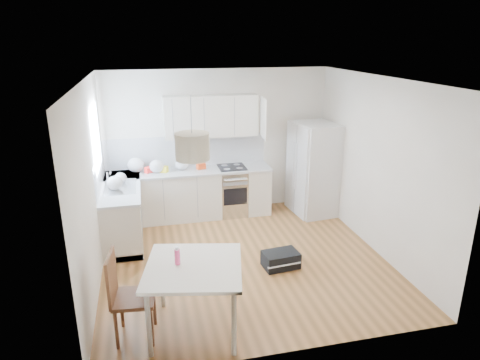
# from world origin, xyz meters

# --- Properties ---
(floor) EXTENTS (4.20, 4.20, 0.00)m
(floor) POSITION_xyz_m (0.00, 0.00, 0.00)
(floor) COLOR brown
(floor) RESTS_ON ground
(ceiling) EXTENTS (4.20, 4.20, 0.00)m
(ceiling) POSITION_xyz_m (0.00, 0.00, 2.70)
(ceiling) COLOR white
(ceiling) RESTS_ON wall_back
(wall_back) EXTENTS (4.20, 0.00, 4.20)m
(wall_back) POSITION_xyz_m (0.00, 2.10, 1.35)
(wall_back) COLOR beige
(wall_back) RESTS_ON floor
(wall_left) EXTENTS (0.00, 4.20, 4.20)m
(wall_left) POSITION_xyz_m (-2.10, 0.00, 1.35)
(wall_left) COLOR beige
(wall_left) RESTS_ON floor
(wall_right) EXTENTS (0.00, 4.20, 4.20)m
(wall_right) POSITION_xyz_m (2.10, 0.00, 1.35)
(wall_right) COLOR beige
(wall_right) RESTS_ON floor
(window_glassblock) EXTENTS (0.02, 1.00, 1.00)m
(window_glassblock) POSITION_xyz_m (-2.09, 1.15, 1.75)
(window_glassblock) COLOR #BFE0F9
(window_glassblock) RESTS_ON wall_left
(cabinets_back) EXTENTS (3.00, 0.60, 0.88)m
(cabinets_back) POSITION_xyz_m (-0.60, 1.80, 0.44)
(cabinets_back) COLOR beige
(cabinets_back) RESTS_ON floor
(cabinets_left) EXTENTS (0.60, 1.80, 0.88)m
(cabinets_left) POSITION_xyz_m (-1.80, 1.20, 0.44)
(cabinets_left) COLOR beige
(cabinets_left) RESTS_ON floor
(counter_back) EXTENTS (3.02, 0.64, 0.04)m
(counter_back) POSITION_xyz_m (-0.60, 1.80, 0.90)
(counter_back) COLOR #A8ABAD
(counter_back) RESTS_ON cabinets_back
(counter_left) EXTENTS (0.64, 1.82, 0.04)m
(counter_left) POSITION_xyz_m (-1.80, 1.20, 0.90)
(counter_left) COLOR #A8ABAD
(counter_left) RESTS_ON cabinets_left
(backsplash_back) EXTENTS (3.00, 0.01, 0.58)m
(backsplash_back) POSITION_xyz_m (-0.60, 2.09, 1.21)
(backsplash_back) COLOR white
(backsplash_back) RESTS_ON wall_back
(backsplash_left) EXTENTS (0.01, 1.80, 0.58)m
(backsplash_left) POSITION_xyz_m (-2.09, 1.20, 1.21)
(backsplash_left) COLOR white
(backsplash_left) RESTS_ON wall_left
(upper_cabinets) EXTENTS (1.70, 0.32, 0.75)m
(upper_cabinets) POSITION_xyz_m (-0.15, 1.94, 1.88)
(upper_cabinets) COLOR beige
(upper_cabinets) RESTS_ON wall_back
(range_oven) EXTENTS (0.50, 0.61, 0.88)m
(range_oven) POSITION_xyz_m (0.20, 1.80, 0.44)
(range_oven) COLOR silver
(range_oven) RESTS_ON floor
(sink) EXTENTS (0.50, 0.80, 0.16)m
(sink) POSITION_xyz_m (-1.80, 1.15, 0.92)
(sink) COLOR silver
(sink) RESTS_ON counter_left
(refrigerator) EXTENTS (0.92, 0.95, 1.74)m
(refrigerator) POSITION_xyz_m (1.74, 1.51, 0.87)
(refrigerator) COLOR silver
(refrigerator) RESTS_ON floor
(dining_table) EXTENTS (1.25, 1.25, 0.83)m
(dining_table) POSITION_xyz_m (-0.94, -1.48, 0.74)
(dining_table) COLOR beige
(dining_table) RESTS_ON floor
(dining_chair) EXTENTS (0.49, 0.49, 1.05)m
(dining_chair) POSITION_xyz_m (-1.60, -1.46, 0.53)
(dining_chair) COLOR #4C2E17
(dining_chair) RESTS_ON floor
(drink_bottle) EXTENTS (0.08, 0.08, 0.21)m
(drink_bottle) POSITION_xyz_m (-1.11, -1.41, 0.94)
(drink_bottle) COLOR #EC417B
(drink_bottle) RESTS_ON dining_table
(gym_bag) EXTENTS (0.55, 0.39, 0.24)m
(gym_bag) POSITION_xyz_m (0.47, -0.36, 0.12)
(gym_bag) COLOR black
(gym_bag) RESTS_ON floor
(pendant_lamp) EXTENTS (0.41, 0.41, 0.28)m
(pendant_lamp) POSITION_xyz_m (-0.90, -1.44, 2.18)
(pendant_lamp) COLOR beige
(pendant_lamp) RESTS_ON ceiling
(grocery_bag_a) EXTENTS (0.30, 0.25, 0.27)m
(grocery_bag_a) POSITION_xyz_m (-1.54, 1.91, 1.05)
(grocery_bag_a) COLOR silver
(grocery_bag_a) RESTS_ON counter_back
(grocery_bag_b) EXTENTS (0.26, 0.22, 0.23)m
(grocery_bag_b) POSITION_xyz_m (-1.18, 1.79, 1.04)
(grocery_bag_b) COLOR silver
(grocery_bag_b) RESTS_ON counter_back
(grocery_bag_c) EXTENTS (0.24, 0.21, 0.22)m
(grocery_bag_c) POSITION_xyz_m (-0.73, 1.87, 1.03)
(grocery_bag_c) COLOR silver
(grocery_bag_c) RESTS_ON counter_back
(grocery_bag_d) EXTENTS (0.20, 0.17, 0.18)m
(grocery_bag_d) POSITION_xyz_m (-1.79, 1.36, 1.01)
(grocery_bag_d) COLOR silver
(grocery_bag_d) RESTS_ON counter_back
(grocery_bag_e) EXTENTS (0.25, 0.21, 0.23)m
(grocery_bag_e) POSITION_xyz_m (-1.87, 1.03, 1.03)
(grocery_bag_e) COLOR silver
(grocery_bag_e) RESTS_ON counter_left
(snack_orange) EXTENTS (0.18, 0.14, 0.11)m
(snack_orange) POSITION_xyz_m (-0.37, 1.84, 0.97)
(snack_orange) COLOR red
(snack_orange) RESTS_ON counter_back
(snack_yellow) EXTENTS (0.19, 0.17, 0.11)m
(snack_yellow) POSITION_xyz_m (-1.06, 1.80, 0.98)
(snack_yellow) COLOR yellow
(snack_yellow) RESTS_ON counter_back
(snack_red) EXTENTS (0.18, 0.17, 0.11)m
(snack_red) POSITION_xyz_m (-1.31, 1.83, 0.97)
(snack_red) COLOR red
(snack_red) RESTS_ON counter_back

